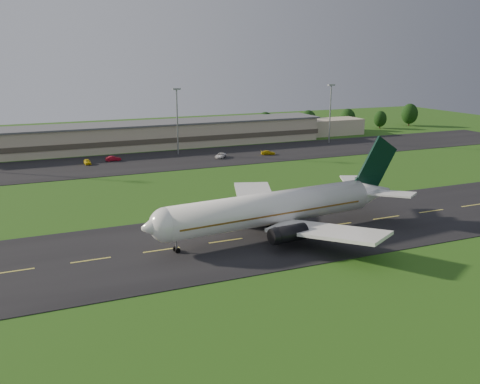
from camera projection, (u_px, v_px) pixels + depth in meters
name	position (u px, v px, depth m)	size (l,w,h in m)	color
ground	(284.00, 233.00, 93.48)	(360.00, 360.00, 0.00)	#214B12
taxiway	(284.00, 233.00, 93.47)	(220.00, 30.00, 0.10)	black
apron	(170.00, 160.00, 157.51)	(260.00, 30.00, 0.10)	black
airliner	(275.00, 208.00, 91.71)	(51.26, 41.98, 15.57)	white
terminal	(168.00, 135.00, 180.48)	(145.00, 16.00, 8.40)	#C5B497
light_mast_centre	(177.00, 113.00, 163.36)	(2.40, 1.20, 20.35)	gray
light_mast_east	(330.00, 107.00, 184.39)	(2.40, 1.20, 20.35)	gray
tree_line	(245.00, 124.00, 201.53)	(198.81, 8.89, 9.60)	black
service_vehicle_a	(87.00, 162.00, 150.98)	(1.67, 4.16, 1.42)	yellow
service_vehicle_b	(113.00, 158.00, 155.69)	(1.54, 4.42, 1.46)	maroon
service_vehicle_c	(221.00, 155.00, 160.58)	(2.38, 5.17, 1.44)	white
service_vehicle_d	(268.00, 153.00, 165.39)	(1.83, 4.51, 1.31)	gold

